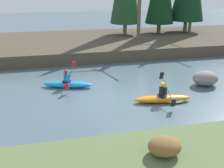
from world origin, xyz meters
TOP-DOWN VIEW (x-y plane):
  - ground_plane at (0.00, 0.00)m, footprint 90.00×90.00m
  - riverbank_far at (0.00, 10.94)m, footprint 44.00×9.78m
  - bare_tree_upstream at (3.50, 8.70)m, footprint 3.02×2.98m
  - shrub_clump_second at (-0.37, -5.55)m, footprint 0.97×0.81m
  - kayaker_lead at (1.75, -0.83)m, footprint 2.79×2.07m
  - kayaker_middle at (-2.61, 2.10)m, footprint 2.77×2.03m
  - boulder_midstream at (4.80, 0.75)m, footprint 1.44×1.12m

SIDE VIEW (x-z plane):
  - ground_plane at x=0.00m, z-range 0.00..0.00m
  - kayaker_lead at x=1.75m, z-range -0.40..0.80m
  - kayaker_middle at x=-2.61m, z-range -0.38..0.82m
  - boulder_midstream at x=4.80m, z-range 0.00..0.81m
  - riverbank_far at x=0.00m, z-range 0.00..0.87m
  - shrub_clump_second at x=-0.37m, z-range 0.69..1.22m
  - bare_tree_upstream at x=3.50m, z-range 0.71..6.14m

